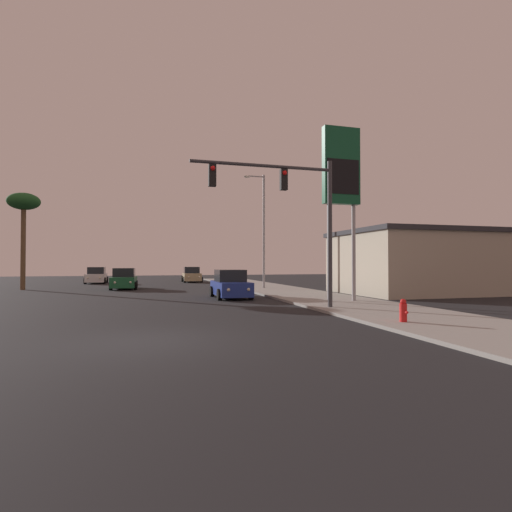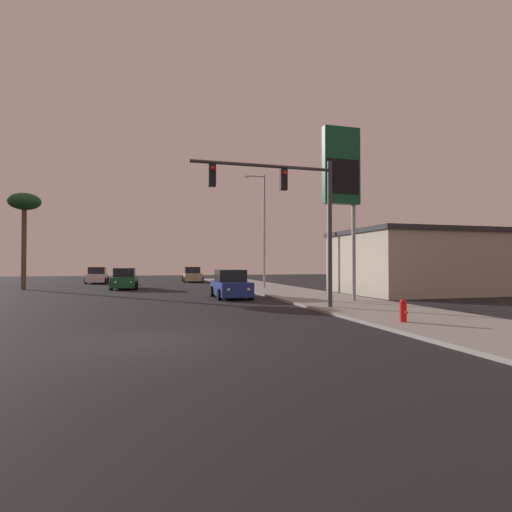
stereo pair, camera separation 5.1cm
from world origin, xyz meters
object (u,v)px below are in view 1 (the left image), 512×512
object	(u,v)px
car_white	(96,276)
car_tan	(192,275)
traffic_light_mast	(293,203)
street_lamp	(262,225)
palm_tree_mid	(24,206)
car_blue	(230,285)
fire_hydrant	(403,311)
gas_station_sign	(341,175)
car_green	(124,280)

from	to	relation	value
car_white	car_tan	size ratio (longest dim) A/B	1.00
traffic_light_mast	street_lamp	size ratio (longest dim) A/B	0.72
street_lamp	palm_tree_mid	xyz separation A→B (m)	(-18.18, 4.49, 1.44)
car_blue	palm_tree_mid	world-z (taller)	palm_tree_mid
traffic_light_mast	palm_tree_mid	world-z (taller)	palm_tree_mid
street_lamp	fire_hydrant	distance (m)	19.51
traffic_light_mast	fire_hydrant	size ratio (longest dim) A/B	8.55
car_blue	fire_hydrant	size ratio (longest dim) A/B	5.68
car_blue	gas_station_sign	xyz separation A→B (m)	(4.89, -4.61, 5.86)
gas_station_sign	fire_hydrant	size ratio (longest dim) A/B	11.84
gas_station_sign	traffic_light_mast	bearing A→B (deg)	-145.77
car_tan	palm_tree_mid	size ratio (longest dim) A/B	0.57
car_tan	street_lamp	size ratio (longest dim) A/B	0.48
car_tan	gas_station_sign	bearing A→B (deg)	102.30
gas_station_sign	palm_tree_mid	world-z (taller)	gas_station_sign
street_lamp	gas_station_sign	bearing A→B (deg)	-85.95
fire_hydrant	car_white	bearing A→B (deg)	111.86
car_blue	palm_tree_mid	xyz separation A→B (m)	(-14.12, 11.60, 5.80)
car_white	street_lamp	xyz separation A→B (m)	(13.85, -13.87, 4.36)
gas_station_sign	car_tan	bearing A→B (deg)	100.61
car_green	traffic_light_mast	distance (m)	19.61
fire_hydrant	car_green	bearing A→B (deg)	113.94
car_blue	traffic_light_mast	distance (m)	8.17
car_white	car_blue	xyz separation A→B (m)	(9.80, -20.99, 0.00)
car_blue	street_lamp	size ratio (longest dim) A/B	0.48
car_tan	car_green	bearing A→B (deg)	60.24
car_tan	gas_station_sign	distance (m)	26.96
traffic_light_mast	gas_station_sign	xyz separation A→B (m)	(3.59, 2.44, 1.95)
car_tan	fire_hydrant	xyz separation A→B (m)	(3.32, -33.08, -0.27)
car_white	street_lamp	world-z (taller)	street_lamp
car_blue	gas_station_sign	size ratio (longest dim) A/B	0.48
traffic_light_mast	fire_hydrant	bearing A→B (deg)	-66.56
traffic_light_mast	car_tan	bearing A→B (deg)	92.54
car_white	fire_hydrant	size ratio (longest dim) A/B	5.68
car_blue	fire_hydrant	bearing A→B (deg)	106.26
traffic_light_mast	street_lamp	distance (m)	14.44
car_white	car_blue	bearing A→B (deg)	114.70
car_blue	traffic_light_mast	world-z (taller)	traffic_light_mast
car_tan	car_blue	bearing A→B (deg)	91.58
car_green	car_tan	world-z (taller)	same
car_blue	traffic_light_mast	bearing A→B (deg)	100.79
car_white	fire_hydrant	bearing A→B (deg)	111.53
car_blue	palm_tree_mid	distance (m)	19.17
car_white	traffic_light_mast	xyz separation A→B (m)	(11.09, -28.04, 3.91)
car_blue	gas_station_sign	distance (m)	8.91
car_white	gas_station_sign	distance (m)	30.08
car_blue	traffic_light_mast	xyz separation A→B (m)	(1.30, -7.05, 3.91)
car_tan	traffic_light_mast	xyz separation A→B (m)	(1.25, -28.30, 3.91)
car_green	street_lamp	distance (m)	11.94
car_green	palm_tree_mid	world-z (taller)	palm_tree_mid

